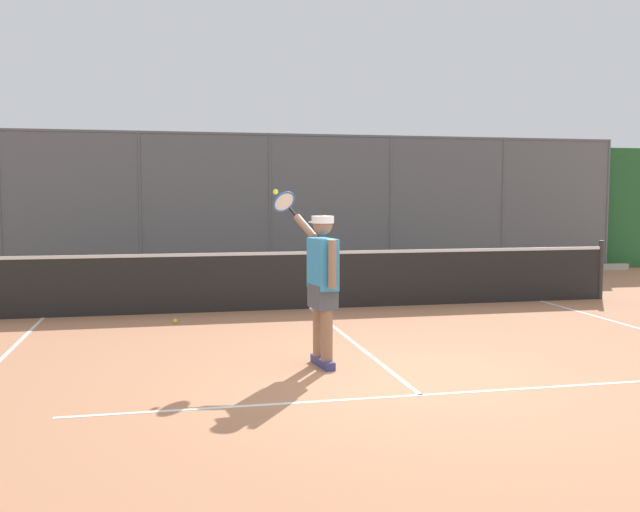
% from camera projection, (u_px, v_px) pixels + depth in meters
% --- Properties ---
extents(ground_plane, '(60.00, 60.00, 0.00)m').
position_uv_depth(ground_plane, '(398.00, 377.00, 7.32)').
color(ground_plane, '#B27551').
extents(court_line_markings, '(8.46, 9.58, 0.01)m').
position_uv_depth(court_line_markings, '(434.00, 405.00, 6.33)').
color(court_line_markings, white).
rests_on(court_line_markings, ground).
extents(fence_backdrop, '(20.37, 1.37, 3.30)m').
position_uv_depth(fence_backdrop, '(266.00, 210.00, 16.85)').
color(fence_backdrop, '#565B60').
rests_on(fence_backdrop, ground).
extents(tennis_net, '(10.87, 0.09, 1.07)m').
position_uv_depth(tennis_net, '(311.00, 279.00, 11.73)').
color(tennis_net, '#2D2D2D').
rests_on(tennis_net, ground).
extents(tennis_player, '(0.60, 1.35, 1.96)m').
position_uv_depth(tennis_player, '(322.00, 278.00, 7.73)').
color(tennis_player, navy).
rests_on(tennis_player, ground).
extents(tennis_ball_near_net, '(0.07, 0.07, 0.07)m').
position_uv_depth(tennis_ball_near_net, '(175.00, 321.00, 10.42)').
color(tennis_ball_near_net, '#CCDB33').
rests_on(tennis_ball_near_net, ground).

